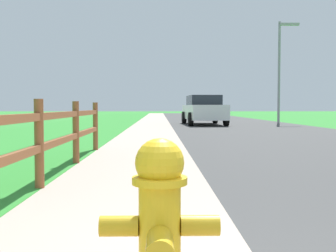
{
  "coord_description": "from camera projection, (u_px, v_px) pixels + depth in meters",
  "views": [
    {
      "loc": [
        -0.62,
        -1.28,
        0.97
      ],
      "look_at": [
        -0.38,
        9.83,
        0.45
      ],
      "focal_mm": 44.77,
      "sensor_mm": 36.0,
      "label": 1
    }
  ],
  "objects": [
    {
      "name": "rail_fence",
      "position": [
        39.0,
        137.0,
        4.94
      ],
      "size": [
        0.11,
        8.88,
        1.06
      ],
      "color": "brown",
      "rests_on": "ground"
    },
    {
      "name": "parked_suv_white",
      "position": [
        204.0,
        110.0,
        22.48
      ],
      "size": [
        2.19,
        4.98,
        1.57
      ],
      "color": "white",
      "rests_on": "ground"
    },
    {
      "name": "ground_plane",
      "position": [
        169.0,
        122.0,
        26.3
      ],
      "size": [
        120.0,
        120.0,
        0.0
      ],
      "primitive_type": "plane",
      "color": "#308830"
    },
    {
      "name": "road_asphalt",
      "position": [
        220.0,
        121.0,
        28.38
      ],
      "size": [
        7.0,
        66.0,
        0.01
      ],
      "primitive_type": "cube",
      "color": "#3B3B3B",
      "rests_on": "ground"
    },
    {
      "name": "curb_concrete",
      "position": [
        124.0,
        121.0,
        28.24
      ],
      "size": [
        6.0,
        66.0,
        0.01
      ],
      "primitive_type": "cube",
      "color": "#B79F90",
      "rests_on": "ground"
    },
    {
      "name": "fire_hydrant",
      "position": [
        160.0,
        219.0,
        2.04
      ],
      "size": [
        0.59,
        0.48,
        0.82
      ],
      "color": "yellow",
      "rests_on": "ground"
    },
    {
      "name": "street_lamp",
      "position": [
        281.0,
        62.0,
        23.71
      ],
      "size": [
        1.17,
        0.2,
        5.77
      ],
      "color": "gray",
      "rests_on": "ground"
    },
    {
      "name": "grass_verge",
      "position": [
        101.0,
        121.0,
        28.2
      ],
      "size": [
        5.0,
        66.0,
        0.0
      ],
      "primitive_type": "cube",
      "color": "#308830",
      "rests_on": "ground"
    }
  ]
}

